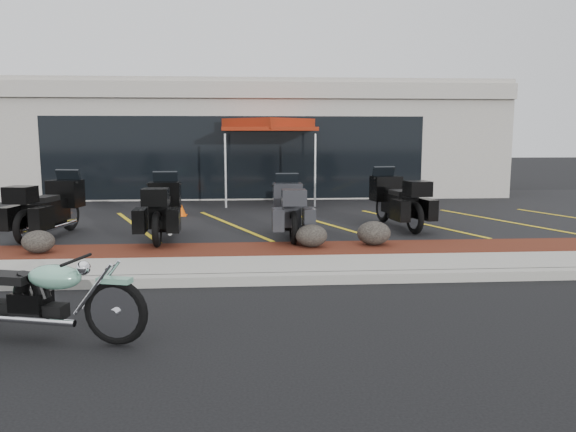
{
  "coord_description": "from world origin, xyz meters",
  "views": [
    {
      "loc": [
        0.38,
        -7.35,
        2.25
      ],
      "look_at": [
        1.0,
        1.2,
        0.99
      ],
      "focal_mm": 35.0,
      "sensor_mm": 36.0,
      "label": 1
    }
  ],
  "objects": [
    {
      "name": "touring_black_mid",
      "position": [
        -1.37,
        4.73,
        0.81
      ],
      "size": [
        0.94,
        2.29,
        1.32
      ],
      "primitive_type": null,
      "rotation": [
        0.0,
        0.0,
        1.61
      ],
      "color": "black",
      "rests_on": "upper_lot"
    },
    {
      "name": "hero_cruiser",
      "position": [
        -1.03,
        -1.48,
        0.48
      ],
      "size": [
        2.82,
        1.39,
        0.96
      ],
      "primitive_type": null,
      "rotation": [
        0.0,
        0.0,
        -0.27
      ],
      "color": "#6FAC91",
      "rests_on": "ground"
    },
    {
      "name": "sidewalk",
      "position": [
        0.0,
        1.6,
        0.07
      ],
      "size": [
        24.0,
        1.2,
        0.15
      ],
      "primitive_type": "cube",
      "color": "gray",
      "rests_on": "ground"
    },
    {
      "name": "dealership_building",
      "position": [
        0.0,
        14.47,
        2.01
      ],
      "size": [
        18.0,
        8.16,
        4.0
      ],
      "color": "#9E988F",
      "rests_on": "ground"
    },
    {
      "name": "popup_canopy",
      "position": [
        1.03,
        9.98,
        2.47
      ],
      "size": [
        3.39,
        3.39,
        2.56
      ],
      "rotation": [
        0.0,
        0.0,
        -0.27
      ],
      "color": "silver",
      "rests_on": "upper_lot"
    },
    {
      "name": "curb",
      "position": [
        0.0,
        0.9,
        0.07
      ],
      "size": [
        24.0,
        0.25,
        0.15
      ],
      "primitive_type": "cube",
      "color": "gray",
      "rests_on": "ground"
    },
    {
      "name": "touring_grey",
      "position": [
        1.23,
        4.75,
        0.78
      ],
      "size": [
        0.85,
        2.18,
        1.26
      ],
      "primitive_type": null,
      "rotation": [
        0.0,
        0.0,
        1.58
      ],
      "color": "#2A2B2F",
      "rests_on": "upper_lot"
    },
    {
      "name": "boulder_left",
      "position": [
        -3.33,
        2.69,
        0.36
      ],
      "size": [
        0.57,
        0.47,
        0.4
      ],
      "primitive_type": "ellipsoid",
      "color": "black",
      "rests_on": "mulch_bed"
    },
    {
      "name": "touring_black_front",
      "position": [
        -3.5,
        5.09,
        0.82
      ],
      "size": [
        1.32,
        2.44,
        1.34
      ],
      "primitive_type": null,
      "rotation": [
        0.0,
        0.0,
        1.37
      ],
      "color": "black",
      "rests_on": "upper_lot"
    },
    {
      "name": "upper_lot",
      "position": [
        0.0,
        8.2,
        0.07
      ],
      "size": [
        26.0,
        9.6,
        0.15
      ],
      "primitive_type": "cube",
      "color": "black",
      "rests_on": "ground"
    },
    {
      "name": "traffic_cone",
      "position": [
        -1.38,
        7.16,
        0.37
      ],
      "size": [
        0.35,
        0.35,
        0.44
      ],
      "primitive_type": "cone",
      "rotation": [
        0.0,
        0.0,
        0.05
      ],
      "color": "#EA5407",
      "rests_on": "upper_lot"
    },
    {
      "name": "boulder_right",
      "position": [
        2.76,
        2.98,
        0.39
      ],
      "size": [
        0.64,
        0.53,
        0.45
      ],
      "primitive_type": "ellipsoid",
      "color": "black",
      "rests_on": "mulch_bed"
    },
    {
      "name": "boulder_mid",
      "position": [
        1.56,
        2.87,
        0.37
      ],
      "size": [
        0.59,
        0.5,
        0.42
      ],
      "primitive_type": "ellipsoid",
      "color": "black",
      "rests_on": "mulch_bed"
    },
    {
      "name": "touring_black_rear",
      "position": [
        3.6,
        5.74,
        0.82
      ],
      "size": [
        1.25,
        2.42,
        1.34
      ],
      "primitive_type": null,
      "rotation": [
        0.0,
        0.0,
        1.74
      ],
      "color": "black",
      "rests_on": "upper_lot"
    },
    {
      "name": "ground",
      "position": [
        0.0,
        0.0,
        0.0
      ],
      "size": [
        90.0,
        90.0,
        0.0
      ],
      "primitive_type": "plane",
      "color": "black",
      "rests_on": "ground"
    },
    {
      "name": "mulch_bed",
      "position": [
        0.0,
        2.8,
        0.08
      ],
      "size": [
        24.0,
        1.2,
        0.16
      ],
      "primitive_type": "cube",
      "color": "#3D0F0E",
      "rests_on": "ground"
    }
  ]
}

